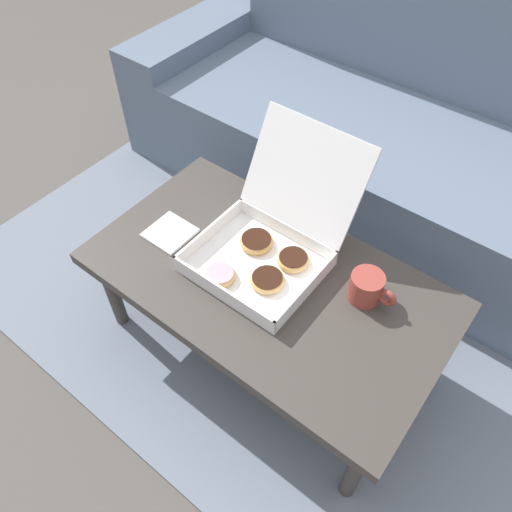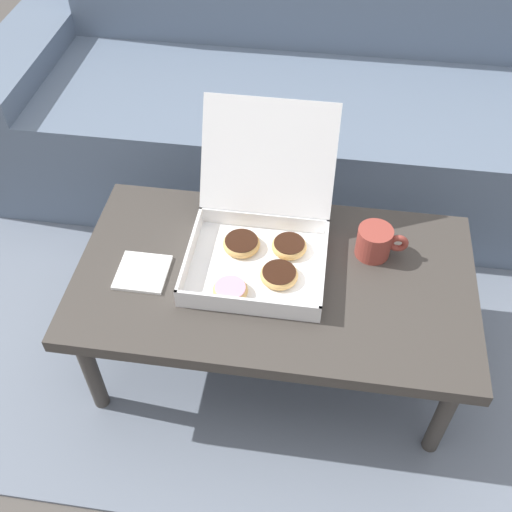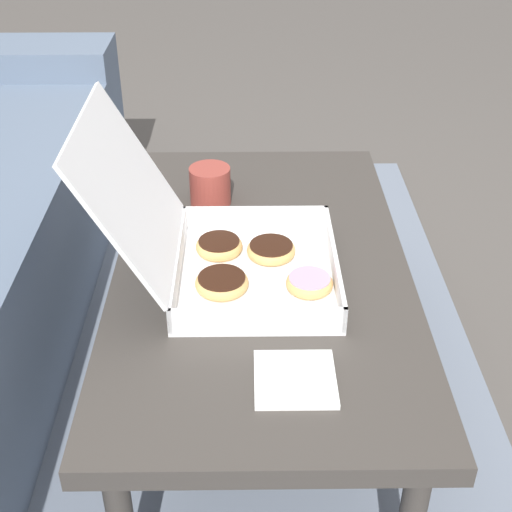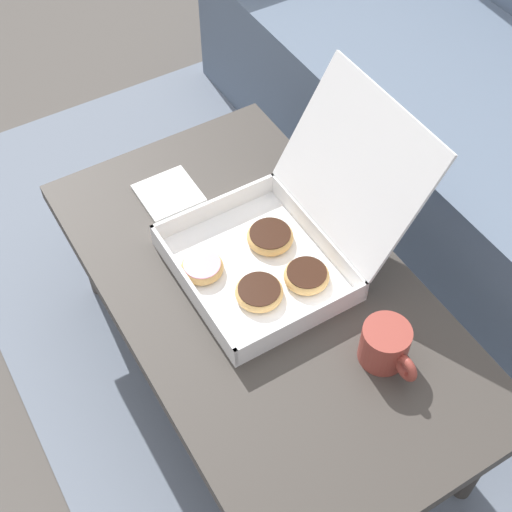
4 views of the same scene
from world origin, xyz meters
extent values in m
plane|color=#514C47|center=(0.00, 0.00, 0.00)|extent=(12.00, 12.00, 0.00)
cube|color=slate|center=(0.00, 0.30, 0.01)|extent=(2.47, 1.90, 0.01)
cube|color=#3D3833|center=(0.00, -0.11, 0.37)|extent=(1.06, 0.59, 0.04)
cylinder|color=#3D3833|center=(-0.47, -0.35, 0.17)|extent=(0.04, 0.04, 0.35)
cylinder|color=#3D3833|center=(-0.47, 0.12, 0.17)|extent=(0.04, 0.04, 0.35)
cylinder|color=#3D3833|center=(0.47, 0.12, 0.17)|extent=(0.04, 0.04, 0.35)
cube|color=white|center=(-0.05, -0.10, 0.39)|extent=(0.37, 0.31, 0.01)
cube|color=white|center=(-0.05, -0.25, 0.42)|extent=(0.37, 0.01, 0.05)
cube|color=white|center=(-0.05, 0.05, 0.42)|extent=(0.37, 0.01, 0.05)
cube|color=white|center=(-0.23, -0.10, 0.42)|extent=(0.01, 0.31, 0.05)
cube|color=white|center=(0.13, -0.10, 0.42)|extent=(0.01, 0.31, 0.05)
cube|color=white|center=(-0.05, 0.13, 0.58)|extent=(0.37, 0.16, 0.28)
torus|color=tan|center=(-0.10, -0.20, 0.41)|extent=(0.09, 0.09, 0.03)
cylinder|color=pink|center=(-0.10, -0.20, 0.42)|extent=(0.08, 0.08, 0.01)
torus|color=tan|center=(-0.10, -0.04, 0.41)|extent=(0.10, 0.10, 0.03)
cylinder|color=black|center=(-0.10, -0.04, 0.42)|extent=(0.09, 0.09, 0.01)
torus|color=tan|center=(0.01, -0.13, 0.41)|extent=(0.10, 0.10, 0.03)
cylinder|color=black|center=(0.01, -0.13, 0.42)|extent=(0.09, 0.09, 0.01)
torus|color=tan|center=(0.03, -0.03, 0.41)|extent=(0.10, 0.10, 0.03)
cylinder|color=black|center=(0.03, -0.03, 0.42)|extent=(0.08, 0.08, 0.01)
cylinder|color=#993D33|center=(0.26, 0.00, 0.43)|extent=(0.09, 0.09, 0.09)
torus|color=#993D33|center=(0.32, 0.00, 0.44)|extent=(0.06, 0.02, 0.06)
cube|color=white|center=(-0.35, -0.16, 0.39)|extent=(0.13, 0.13, 0.01)
camera|label=1|loc=(0.52, -0.84, 1.54)|focal=35.00mm
camera|label=2|loc=(0.10, -1.16, 1.59)|focal=42.00mm
camera|label=3|loc=(-1.21, -0.09, 1.19)|focal=50.00mm
camera|label=4|loc=(0.75, -0.58, 1.59)|focal=50.00mm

